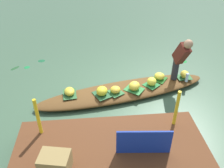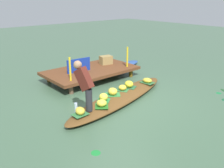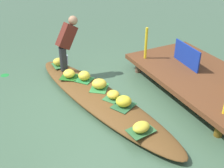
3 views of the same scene
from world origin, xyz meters
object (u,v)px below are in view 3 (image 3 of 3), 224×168
banana_bunch_4 (113,95)px  water_bottle (66,60)px  banana_bunch_6 (69,74)px  vendor_person (67,40)px  banana_bunch_0 (141,127)px  vendor_boat (100,99)px  banana_bunch_2 (84,76)px  banana_bunch_5 (59,62)px  market_banner (187,55)px  banana_bunch_1 (124,101)px  banana_bunch_3 (99,84)px

banana_bunch_4 → water_bottle: bearing=-170.3°
banana_bunch_6 → vendor_person: vendor_person is taller
banana_bunch_4 → vendor_person: 1.70m
banana_bunch_0 → vendor_person: size_ratio=0.26×
banana_bunch_0 → banana_bunch_6: size_ratio=1.19×
water_bottle → banana_bunch_0: bearing=5.5°
vendor_boat → water_bottle: size_ratio=19.05×
banana_bunch_2 → vendor_person: 0.88m
banana_bunch_2 → water_bottle: size_ratio=1.11×
vendor_boat → banana_bunch_5: bearing=179.0°
banana_bunch_4 → banana_bunch_5: bearing=-164.7°
water_bottle → market_banner: (1.56, 2.21, 0.29)m
banana_bunch_0 → banana_bunch_6: bearing=-168.8°
water_bottle → banana_bunch_4: bearing=9.7°
banana_bunch_6 → market_banner: bearing=68.9°
banana_bunch_1 → banana_bunch_3: bearing=-170.1°
vendor_boat → banana_bunch_2: bearing=171.8°
banana_bunch_4 → banana_bunch_6: banana_bunch_6 is taller
banana_bunch_4 → market_banner: 1.95m
banana_bunch_3 → banana_bunch_6: bearing=-151.0°
banana_bunch_2 → banana_bunch_6: (-0.26, -0.24, -0.01)m
vendor_person → water_bottle: bearing=172.9°
vendor_person → vendor_boat: bearing=6.9°
banana_bunch_4 → banana_bunch_0: bearing=-1.9°
banana_bunch_3 → market_banner: market_banner is taller
banana_bunch_1 → banana_bunch_6: banana_bunch_1 is taller
vendor_boat → vendor_person: 1.55m
banana_bunch_6 → banana_bunch_3: bearing=29.0°
banana_bunch_6 → water_bottle: 0.67m
banana_bunch_3 → banana_bunch_5: banana_bunch_3 is taller
banana_bunch_5 → banana_bunch_1: bearing=14.4°
banana_bunch_3 → banana_bunch_5: size_ratio=1.15×
banana_bunch_5 → market_banner: 2.89m
market_banner → banana_bunch_5: bearing=-118.5°
vendor_boat → banana_bunch_5: size_ratio=16.48×
banana_bunch_6 → market_banner: 2.57m
vendor_boat → market_banner: 2.14m
banana_bunch_5 → market_banner: size_ratio=0.30×
banana_bunch_5 → banana_bunch_2: bearing=16.4°
banana_bunch_1 → banana_bunch_2: banana_bunch_2 is taller
banana_bunch_4 → banana_bunch_6: size_ratio=0.93×
banana_bunch_2 → banana_bunch_4: 0.93m
vendor_boat → banana_bunch_0: 1.30m
banana_bunch_0 → banana_bunch_2: (-1.95, -0.19, 0.03)m
banana_bunch_2 → vendor_boat: bearing=4.1°
banana_bunch_0 → market_banner: 2.36m
banana_bunch_0 → banana_bunch_1: banana_bunch_1 is taller
market_banner → banana_bunch_1: bearing=-68.5°
banana_bunch_2 → water_bottle: 0.91m
vendor_person → banana_bunch_4: bearing=12.3°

